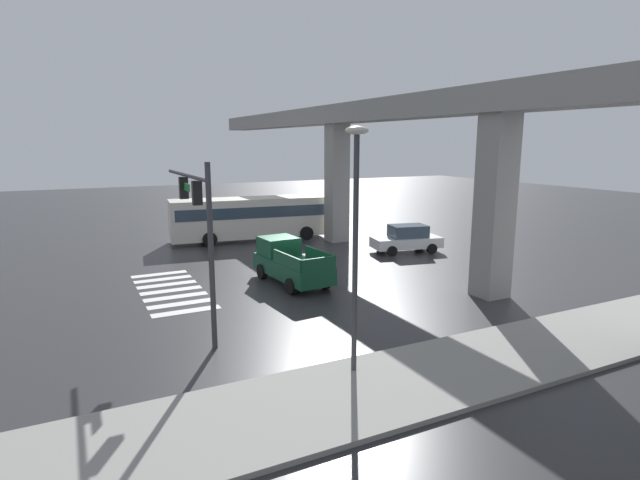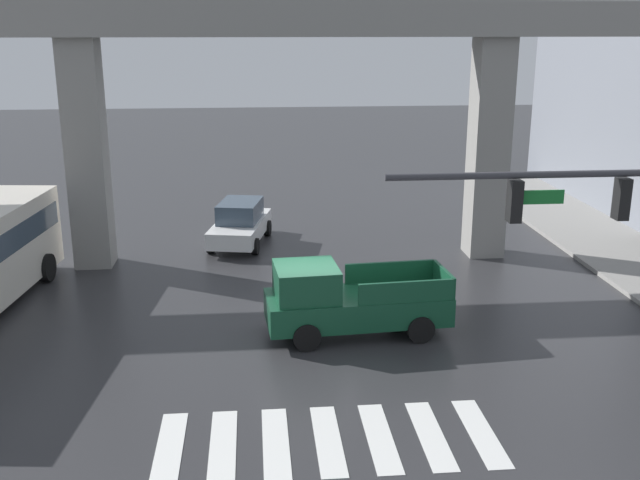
% 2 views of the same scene
% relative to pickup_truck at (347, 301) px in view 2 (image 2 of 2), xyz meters
% --- Properties ---
extents(ground_plane, '(120.00, 120.00, 0.00)m').
position_rel_pickup_truck_xyz_m(ground_plane, '(-1.10, 0.29, -0.99)').
color(ground_plane, '#2D2D30').
extents(crosswalk_stripes, '(7.15, 2.80, 0.01)m').
position_rel_pickup_truck_xyz_m(crosswalk_stripes, '(-1.10, -5.54, -0.98)').
color(crosswalk_stripes, silver).
rests_on(crosswalk_stripes, ground).
extents(elevated_overpass, '(58.66, 1.82, 9.22)m').
position_rel_pickup_truck_xyz_m(elevated_overpass, '(-1.10, 7.14, 6.83)').
color(elevated_overpass, gray).
rests_on(elevated_overpass, ground).
extents(pickup_truck, '(5.23, 2.39, 2.08)m').
position_rel_pickup_truck_xyz_m(pickup_truck, '(0.00, 0.00, 0.00)').
color(pickup_truck, '#14472D').
rests_on(pickup_truck, ground).
extents(sedan_white, '(2.58, 4.56, 1.72)m').
position_rel_pickup_truck_xyz_m(sedan_white, '(-3.09, 9.32, -0.14)').
color(sedan_white, silver).
rests_on(sedan_white, ground).
extents(traffic_signal_mast, '(6.49, 0.32, 6.20)m').
position_rel_pickup_truck_xyz_m(traffic_signal_mast, '(4.68, -5.47, 3.40)').
color(traffic_signal_mast, '#38383D').
rests_on(traffic_signal_mast, ground).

